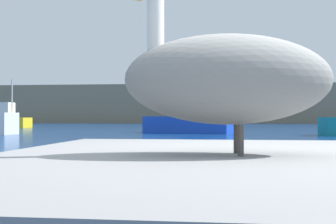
% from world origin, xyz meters
% --- Properties ---
extents(hillside_backdrop, '(140.00, 11.54, 5.85)m').
position_xyz_m(hillside_backdrop, '(0.00, 70.67, 2.92)').
color(hillside_backdrop, '#7F755B').
rests_on(hillside_backdrop, ground).
extents(pelican, '(1.38, 0.64, 0.96)m').
position_xyz_m(pelican, '(-0.37, -0.41, 1.25)').
color(pelican, gray).
rests_on(pelican, pier_dock).
extents(fishing_boat_blue, '(5.95, 3.68, 4.81)m').
position_xyz_m(fishing_boat_blue, '(-2.41, 26.17, 0.96)').
color(fishing_boat_blue, blue).
rests_on(fishing_boat_blue, ground).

